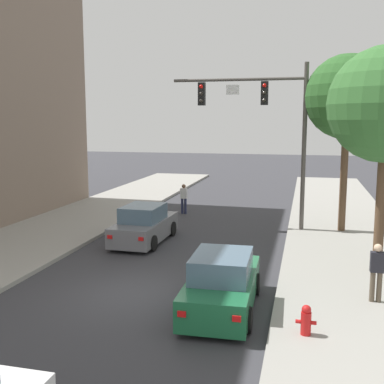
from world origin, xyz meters
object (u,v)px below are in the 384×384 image
object	(u,v)px
pedestrian_sidewalk_right_walker	(377,270)
street_tree_second	(348,98)
car_lead_grey	(144,225)
traffic_signal_mast	(266,116)
fire_hydrant	(306,320)
pedestrian_crossing_road	(184,197)
car_following_green	(222,284)

from	to	relation	value
pedestrian_sidewalk_right_walker	street_tree_second	distance (m)	10.13
car_lead_grey	traffic_signal_mast	bearing A→B (deg)	35.89
fire_hydrant	street_tree_second	distance (m)	12.73
pedestrian_sidewalk_right_walker	fire_hydrant	xyz separation A→B (m)	(-1.86, -2.56, -0.56)
traffic_signal_mast	street_tree_second	world-z (taller)	street_tree_second
car_lead_grey	street_tree_second	world-z (taller)	street_tree_second
pedestrian_crossing_road	fire_hydrant	distance (m)	15.67
pedestrian_sidewalk_right_walker	street_tree_second	world-z (taller)	street_tree_second
pedestrian_crossing_road	street_tree_second	xyz separation A→B (m)	(8.16, -2.85, 5.19)
car_lead_grey	fire_hydrant	distance (m)	10.25
car_lead_grey	pedestrian_sidewalk_right_walker	size ratio (longest dim) A/B	2.60
car_lead_grey	fire_hydrant	world-z (taller)	car_lead_grey
traffic_signal_mast	car_following_green	size ratio (longest dim) A/B	1.75
car_lead_grey	pedestrian_sidewalk_right_walker	world-z (taller)	pedestrian_sidewalk_right_walker
pedestrian_crossing_road	street_tree_second	bearing A→B (deg)	-19.25
traffic_signal_mast	fire_hydrant	size ratio (longest dim) A/B	10.42
pedestrian_crossing_road	fire_hydrant	bearing A→B (deg)	-64.94
pedestrian_sidewalk_right_walker	car_following_green	bearing A→B (deg)	-163.58
car_lead_grey	fire_hydrant	bearing A→B (deg)	-49.28
car_following_green	street_tree_second	world-z (taller)	street_tree_second
traffic_signal_mast	car_lead_grey	distance (m)	7.42
car_following_green	street_tree_second	size ratio (longest dim) A/B	0.55
traffic_signal_mast	street_tree_second	size ratio (longest dim) A/B	0.96
traffic_signal_mast	car_following_green	world-z (taller)	traffic_signal_mast
car_lead_grey	street_tree_second	xyz separation A→B (m)	(8.22, 3.57, 5.38)
traffic_signal_mast	car_lead_grey	size ratio (longest dim) A/B	1.76
car_following_green	fire_hydrant	size ratio (longest dim) A/B	5.95
pedestrian_crossing_road	pedestrian_sidewalk_right_walker	size ratio (longest dim) A/B	1.00
pedestrian_crossing_road	car_lead_grey	bearing A→B (deg)	-90.50
car_following_green	pedestrian_sidewalk_right_walker	xyz separation A→B (m)	(4.08, 1.20, 0.34)
car_lead_grey	car_following_green	bearing A→B (deg)	-55.19
pedestrian_sidewalk_right_walker	street_tree_second	bearing A→B (deg)	92.14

